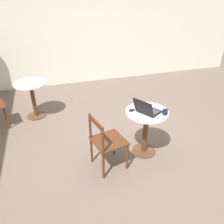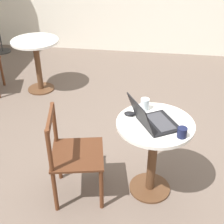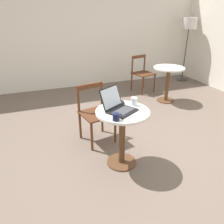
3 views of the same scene
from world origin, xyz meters
The scene contains 8 objects.
ground_plane centered at (0.00, 0.00, 0.00)m, with size 16.00×16.00×0.00m, color #66564C.
cafe_table_near centered at (-0.24, -0.16, 0.55)m, with size 0.64×0.64×0.75m.
cafe_table_mid centered at (1.52, 1.51, 0.55)m, with size 0.64×0.64×0.75m.
chair_near_back centered at (-0.37, 0.52, 0.44)m, with size 0.52×0.52×0.85m.
laptop centered at (-0.28, -0.13, 0.80)m, with size 0.44×0.46×0.26m.
mouse centered at (-0.15, 0.06, 0.77)m, with size 0.06×0.10×0.03m.
mug centered at (-0.40, -0.36, 0.79)m, with size 0.11×0.07×0.08m.
drinking_glass centered at (-0.04, -0.06, 0.80)m, with size 0.08×0.08×0.10m.
Camera 2 is at (-2.35, -0.10, 2.18)m, focal length 50.00 mm.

